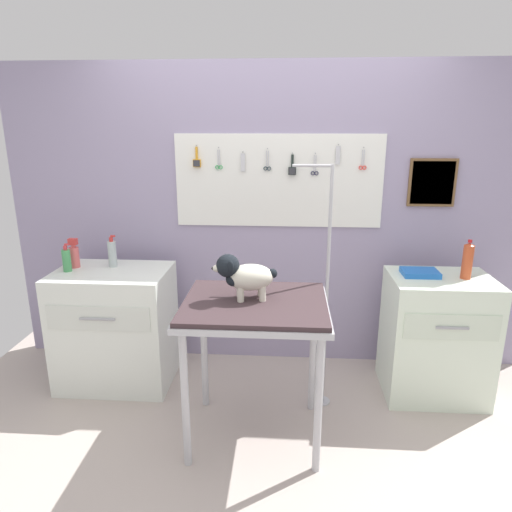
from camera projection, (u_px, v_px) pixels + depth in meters
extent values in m
cube|color=#B3A49B|center=(257.00, 465.00, 2.61)|extent=(4.40, 4.00, 0.04)
cube|color=#998DAD|center=(268.00, 220.00, 3.52)|extent=(4.00, 0.06, 2.30)
cube|color=white|center=(278.00, 181.00, 3.39)|extent=(1.54, 0.02, 0.68)
cylinder|color=gray|center=(197.00, 145.00, 3.35)|extent=(0.01, 0.02, 0.01)
cylinder|color=orange|center=(197.00, 153.00, 3.36)|extent=(0.02, 0.02, 0.09)
cube|color=orange|center=(197.00, 163.00, 3.38)|extent=(0.06, 0.02, 0.06)
cube|color=#333338|center=(197.00, 163.00, 3.36)|extent=(0.05, 0.01, 0.05)
cylinder|color=gray|center=(219.00, 147.00, 3.34)|extent=(0.01, 0.02, 0.01)
cube|color=silver|center=(218.00, 157.00, 3.35)|extent=(0.01, 0.00, 0.11)
cube|color=silver|center=(220.00, 157.00, 3.35)|extent=(0.01, 0.00, 0.11)
torus|color=green|center=(217.00, 167.00, 3.37)|extent=(0.03, 0.01, 0.03)
torus|color=green|center=(221.00, 167.00, 3.37)|extent=(0.03, 0.01, 0.03)
cylinder|color=gray|center=(243.00, 152.00, 3.34)|extent=(0.01, 0.02, 0.01)
cube|color=silver|center=(243.00, 162.00, 3.35)|extent=(0.03, 0.01, 0.13)
cylinder|color=gray|center=(267.00, 149.00, 3.32)|extent=(0.01, 0.02, 0.01)
cube|color=silver|center=(266.00, 158.00, 3.33)|extent=(0.01, 0.00, 0.11)
cube|color=silver|center=(268.00, 158.00, 3.33)|extent=(0.01, 0.00, 0.11)
torus|color=black|center=(265.00, 169.00, 3.35)|extent=(0.03, 0.01, 0.03)
torus|color=black|center=(269.00, 169.00, 3.35)|extent=(0.03, 0.01, 0.03)
cylinder|color=gray|center=(293.00, 153.00, 3.32)|extent=(0.01, 0.02, 0.01)
cylinder|color=black|center=(292.00, 161.00, 3.32)|extent=(0.02, 0.02, 0.09)
cube|color=black|center=(292.00, 171.00, 3.34)|extent=(0.06, 0.02, 0.06)
cube|color=#333338|center=(292.00, 171.00, 3.33)|extent=(0.05, 0.01, 0.05)
cylinder|color=gray|center=(315.00, 153.00, 3.31)|extent=(0.01, 0.02, 0.01)
cube|color=silver|center=(314.00, 163.00, 3.32)|extent=(0.01, 0.00, 0.11)
cube|color=silver|center=(316.00, 163.00, 3.32)|extent=(0.01, 0.00, 0.11)
torus|color=black|center=(313.00, 173.00, 3.34)|extent=(0.03, 0.01, 0.03)
torus|color=black|center=(316.00, 173.00, 3.34)|extent=(0.03, 0.01, 0.03)
cylinder|color=gray|center=(338.00, 144.00, 3.28)|extent=(0.01, 0.02, 0.01)
cube|color=silver|center=(338.00, 155.00, 3.29)|extent=(0.03, 0.01, 0.13)
cylinder|color=gray|center=(364.00, 147.00, 3.27)|extent=(0.01, 0.02, 0.01)
cube|color=silver|center=(362.00, 157.00, 3.28)|extent=(0.01, 0.00, 0.11)
cube|color=silver|center=(364.00, 157.00, 3.28)|extent=(0.01, 0.00, 0.11)
torus|color=red|center=(361.00, 168.00, 3.30)|extent=(0.03, 0.01, 0.03)
torus|color=red|center=(364.00, 168.00, 3.30)|extent=(0.03, 0.01, 0.03)
cube|color=brown|center=(432.00, 183.00, 3.31)|extent=(0.34, 0.02, 0.35)
cube|color=#AA7856|center=(432.00, 183.00, 3.31)|extent=(0.30, 0.01, 0.31)
cylinder|color=#B7B7BC|center=(185.00, 400.00, 2.48)|extent=(0.04, 0.04, 0.82)
cylinder|color=#B7B7BC|center=(318.00, 406.00, 2.44)|extent=(0.04, 0.04, 0.82)
cylinder|color=#B7B7BC|center=(204.00, 350.00, 3.04)|extent=(0.04, 0.04, 0.82)
cylinder|color=#B7B7BC|center=(313.00, 353.00, 2.99)|extent=(0.04, 0.04, 0.82)
cube|color=#B7B7BC|center=(255.00, 308.00, 2.62)|extent=(0.84, 0.70, 0.03)
cube|color=#3A2B2E|center=(255.00, 303.00, 2.61)|extent=(0.82, 0.68, 0.03)
cylinder|color=#B7B7BC|center=(322.00, 401.00, 3.17)|extent=(0.11, 0.11, 0.01)
cylinder|color=#B7B7BC|center=(327.00, 292.00, 2.95)|extent=(0.02, 0.02, 1.63)
cylinder|color=#B7B7BC|center=(312.00, 166.00, 2.74)|extent=(0.24, 0.02, 0.02)
cylinder|color=silver|center=(241.00, 294.00, 2.58)|extent=(0.04, 0.04, 0.09)
cylinder|color=silver|center=(240.00, 289.00, 2.66)|extent=(0.04, 0.04, 0.09)
cylinder|color=silver|center=(262.00, 293.00, 2.59)|extent=(0.04, 0.04, 0.09)
cylinder|color=silver|center=(261.00, 289.00, 2.67)|extent=(0.04, 0.04, 0.09)
ellipsoid|color=silver|center=(250.00, 277.00, 2.60)|extent=(0.29, 0.21, 0.15)
ellipsoid|color=black|center=(234.00, 279.00, 2.60)|extent=(0.11, 0.13, 0.08)
sphere|color=black|center=(228.00, 266.00, 2.57)|extent=(0.13, 0.13, 0.13)
ellipsoid|color=silver|center=(218.00, 268.00, 2.57)|extent=(0.07, 0.06, 0.04)
sphere|color=black|center=(213.00, 268.00, 2.57)|extent=(0.02, 0.02, 0.02)
ellipsoid|color=black|center=(230.00, 267.00, 2.52)|extent=(0.04, 0.04, 0.07)
ellipsoid|color=black|center=(230.00, 261.00, 2.63)|extent=(0.04, 0.04, 0.07)
sphere|color=black|center=(272.00, 273.00, 2.61)|extent=(0.06, 0.06, 0.06)
cube|color=silver|center=(116.00, 327.00, 3.34)|extent=(0.80, 0.56, 0.86)
cube|color=silver|center=(98.00, 319.00, 3.02)|extent=(0.70, 0.01, 0.17)
cylinder|color=#99999E|center=(97.00, 319.00, 3.01)|extent=(0.24, 0.02, 0.02)
cube|color=silver|center=(436.00, 336.00, 3.19)|extent=(0.68, 0.52, 0.87)
cube|color=silver|center=(452.00, 327.00, 2.88)|extent=(0.60, 0.01, 0.17)
cylinder|color=#99999E|center=(452.00, 328.00, 2.87)|extent=(0.20, 0.02, 0.02)
cylinder|color=#DB605F|center=(75.00, 257.00, 3.29)|extent=(0.07, 0.07, 0.15)
cylinder|color=#DB605F|center=(73.00, 246.00, 3.26)|extent=(0.03, 0.03, 0.02)
cube|color=#D33A37|center=(73.00, 242.00, 3.25)|extent=(0.06, 0.04, 0.04)
cylinder|color=#ABB9B9|center=(112.00, 254.00, 3.30)|extent=(0.06, 0.06, 0.19)
cylinder|color=red|center=(111.00, 239.00, 3.27)|extent=(0.03, 0.03, 0.03)
cube|color=red|center=(113.00, 236.00, 3.26)|extent=(0.03, 0.01, 0.01)
cylinder|color=#459857|center=(67.00, 261.00, 3.20)|extent=(0.06, 0.06, 0.16)
cylinder|color=#CE3639|center=(65.00, 248.00, 3.17)|extent=(0.03, 0.03, 0.03)
cube|color=#CE3639|center=(67.00, 244.00, 3.16)|extent=(0.03, 0.01, 0.01)
cylinder|color=#BC4826|center=(467.00, 262.00, 3.02)|extent=(0.07, 0.07, 0.23)
cone|color=#BC4826|center=(470.00, 244.00, 2.98)|extent=(0.07, 0.07, 0.02)
cylinder|color=red|center=(470.00, 241.00, 2.98)|extent=(0.03, 0.03, 0.02)
cube|color=blue|center=(420.00, 273.00, 3.11)|extent=(0.24, 0.18, 0.04)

